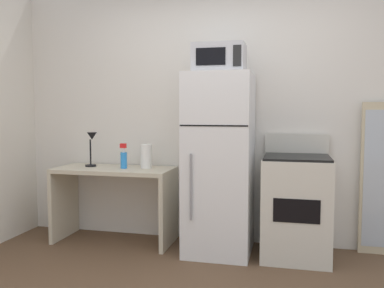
% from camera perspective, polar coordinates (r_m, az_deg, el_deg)
% --- Properties ---
extents(wall_back_white, '(5.00, 0.10, 2.60)m').
position_cam_1_polar(wall_back_white, '(4.12, 4.68, 4.38)').
color(wall_back_white, silver).
rests_on(wall_back_white, ground).
extents(desk, '(1.18, 0.53, 0.75)m').
position_cam_1_polar(desk, '(4.18, -10.83, -6.36)').
color(desk, beige).
rests_on(desk, ground).
extents(desk_lamp, '(0.14, 0.12, 0.35)m').
position_cam_1_polar(desk_lamp, '(4.26, -13.93, 0.09)').
color(desk_lamp, black).
rests_on(desk_lamp, desk).
extents(spray_bottle, '(0.06, 0.06, 0.25)m').
position_cam_1_polar(spray_bottle, '(4.08, -9.58, -2.02)').
color(spray_bottle, '#2D8CEA').
rests_on(spray_bottle, desk).
extents(paper_towel_roll, '(0.11, 0.11, 0.24)m').
position_cam_1_polar(paper_towel_roll, '(4.07, -6.46, -1.70)').
color(paper_towel_roll, white).
rests_on(paper_towel_roll, desk).
extents(refrigerator, '(0.60, 0.66, 1.66)m').
position_cam_1_polar(refrigerator, '(3.77, 3.87, -2.80)').
color(refrigerator, white).
rests_on(refrigerator, ground).
extents(microwave, '(0.46, 0.35, 0.26)m').
position_cam_1_polar(microwave, '(3.75, 3.90, 11.87)').
color(microwave, '#B7B7BC').
rests_on(microwave, refrigerator).
extents(oven_range, '(0.59, 0.61, 1.10)m').
position_cam_1_polar(oven_range, '(3.80, 14.39, -8.44)').
color(oven_range, beige).
rests_on(oven_range, ground).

